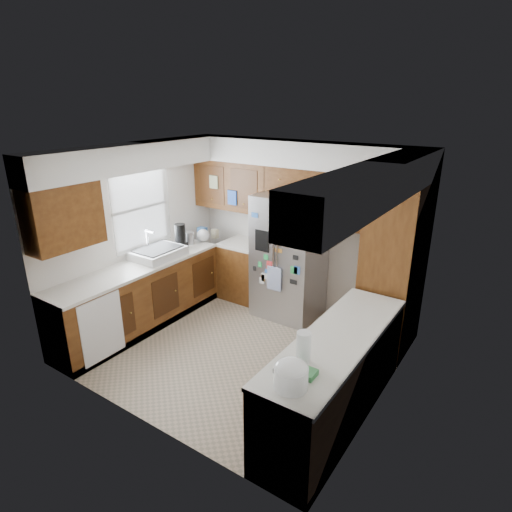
# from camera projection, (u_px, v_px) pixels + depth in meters

# --- Properties ---
(floor) EXTENTS (3.60, 3.60, 0.00)m
(floor) POSITION_uv_depth(u_px,v_px,m) (241.00, 349.00, 5.51)
(floor) COLOR tan
(floor) RESTS_ON ground
(room_shell) EXTENTS (3.64, 3.24, 2.52)m
(room_shell) POSITION_uv_depth(u_px,v_px,m) (249.00, 204.00, 5.22)
(room_shell) COLOR white
(room_shell) RESTS_ON ground
(left_counter_run) EXTENTS (1.36, 3.20, 0.92)m
(left_counter_run) POSITION_uv_depth(u_px,v_px,m) (164.00, 293.00, 6.10)
(left_counter_run) COLOR #45230D
(left_counter_run) RESTS_ON ground
(right_counter_run) EXTENTS (0.63, 2.25, 0.92)m
(right_counter_run) POSITION_uv_depth(u_px,v_px,m) (335.00, 381.00, 4.21)
(right_counter_run) COLOR #45230D
(right_counter_run) RESTS_ON ground
(pantry) EXTENTS (0.60, 0.90, 2.15)m
(pantry) POSITION_uv_depth(u_px,v_px,m) (393.00, 268.00, 5.24)
(pantry) COLOR #45230D
(pantry) RESTS_ON ground
(fridge) EXTENTS (0.90, 0.79, 1.80)m
(fridge) POSITION_uv_depth(u_px,v_px,m) (289.00, 257.00, 6.13)
(fridge) COLOR gray
(fridge) RESTS_ON ground
(bridge_cabinet) EXTENTS (0.96, 0.34, 0.35)m
(bridge_cabinet) POSITION_uv_depth(u_px,v_px,m) (299.00, 179.00, 5.94)
(bridge_cabinet) COLOR #45230D
(bridge_cabinet) RESTS_ON fridge
(fridge_top_items) EXTENTS (0.58, 0.28, 0.25)m
(fridge_top_items) POSITION_uv_depth(u_px,v_px,m) (300.00, 158.00, 5.86)
(fridge_top_items) COLOR blue
(fridge_top_items) RESTS_ON bridge_cabinet
(sink_assembly) EXTENTS (0.52, 0.70, 0.37)m
(sink_assembly) POSITION_uv_depth(u_px,v_px,m) (158.00, 253.00, 6.03)
(sink_assembly) COLOR white
(sink_assembly) RESTS_ON left_counter_run
(left_counter_clutter) EXTENTS (0.29, 0.85, 0.38)m
(left_counter_clutter) POSITION_uv_depth(u_px,v_px,m) (193.00, 236.00, 6.55)
(left_counter_clutter) COLOR black
(left_counter_clutter) RESTS_ON left_counter_run
(rice_cooker) EXTENTS (0.28, 0.27, 0.24)m
(rice_cooker) POSITION_uv_depth(u_px,v_px,m) (291.00, 374.00, 3.29)
(rice_cooker) COLOR white
(rice_cooker) RESTS_ON right_counter_run
(paper_towel) EXTENTS (0.12, 0.12, 0.28)m
(paper_towel) POSITION_uv_depth(u_px,v_px,m) (304.00, 347.00, 3.61)
(paper_towel) COLOR white
(paper_towel) RESTS_ON right_counter_run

